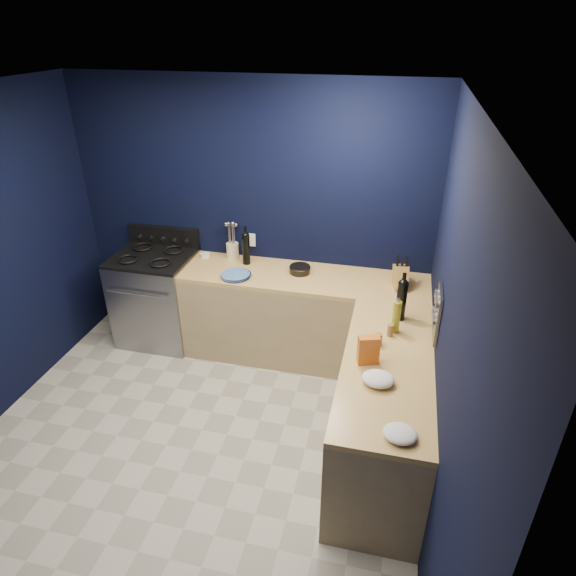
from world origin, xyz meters
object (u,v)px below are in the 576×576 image
(crouton_bag, at_px, (368,350))
(gas_range, at_px, (158,299))
(plate_stack, at_px, (235,275))
(utensil_crock, at_px, (233,250))
(knife_block, at_px, (400,277))

(crouton_bag, bearing_deg, gas_range, 134.59)
(plate_stack, xyz_separation_m, utensil_crock, (-0.16, 0.40, 0.06))
(gas_range, xyz_separation_m, plate_stack, (0.92, -0.15, 0.46))
(crouton_bag, bearing_deg, utensil_crock, 118.19)
(plate_stack, xyz_separation_m, crouton_bag, (1.31, -1.02, 0.09))
(utensil_crock, xyz_separation_m, crouton_bag, (1.47, -1.42, 0.03))
(gas_range, bearing_deg, utensil_crock, 18.69)
(gas_range, height_order, plate_stack, plate_stack)
(utensil_crock, height_order, knife_block, knife_block)
(plate_stack, relative_size, knife_block, 1.31)
(gas_range, relative_size, crouton_bag, 4.31)
(knife_block, bearing_deg, plate_stack, 174.27)
(plate_stack, distance_m, utensil_crock, 0.44)
(plate_stack, bearing_deg, utensil_crock, 111.93)
(gas_range, relative_size, utensil_crock, 6.05)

